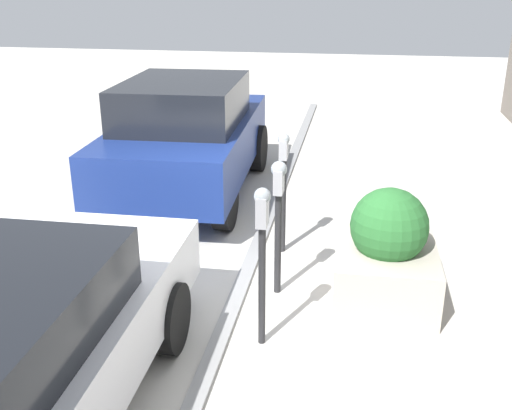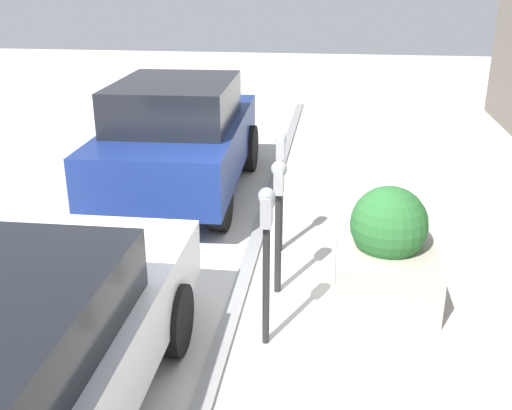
{
  "view_description": "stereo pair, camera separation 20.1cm",
  "coord_description": "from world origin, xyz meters",
  "px_view_note": "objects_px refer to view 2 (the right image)",
  "views": [
    {
      "loc": [
        -5.48,
        -1.02,
        3.09
      ],
      "look_at": [
        0.0,
        -0.08,
        0.94
      ],
      "focal_mm": 42.0,
      "sensor_mm": 36.0,
      "label": 1
    },
    {
      "loc": [
        -5.51,
        -0.82,
        3.09
      ],
      "look_at": [
        0.0,
        -0.08,
        0.94
      ],
      "focal_mm": 42.0,
      "sensor_mm": 36.0,
      "label": 2
    }
  ],
  "objects_px": {
    "parking_meter_nearest": "(266,239)",
    "parked_car_middle": "(179,136)",
    "parking_meter_second": "(279,203)",
    "planter_box": "(386,253)",
    "parking_meter_middle": "(280,178)"
  },
  "relations": [
    {
      "from": "parking_meter_second",
      "to": "planter_box",
      "type": "xyz_separation_m",
      "value": [
        0.05,
        -1.08,
        -0.49
      ]
    },
    {
      "from": "parking_meter_nearest",
      "to": "parked_car_middle",
      "type": "distance_m",
      "value": 4.06
    },
    {
      "from": "parking_meter_middle",
      "to": "parked_car_middle",
      "type": "height_order",
      "value": "parked_car_middle"
    },
    {
      "from": "parking_meter_nearest",
      "to": "parking_meter_middle",
      "type": "bearing_deg",
      "value": 2.02
    },
    {
      "from": "planter_box",
      "to": "parking_meter_second",
      "type": "bearing_deg",
      "value": 92.8
    },
    {
      "from": "parking_meter_middle",
      "to": "planter_box",
      "type": "xyz_separation_m",
      "value": [
        -0.93,
        -1.16,
        -0.42
      ]
    },
    {
      "from": "parking_meter_middle",
      "to": "parked_car_middle",
      "type": "relative_size",
      "value": 0.35
    },
    {
      "from": "parking_meter_middle",
      "to": "planter_box",
      "type": "distance_m",
      "value": 1.55
    },
    {
      "from": "parking_meter_second",
      "to": "planter_box",
      "type": "bearing_deg",
      "value": -87.2
    },
    {
      "from": "parking_meter_nearest",
      "to": "parked_car_middle",
      "type": "height_order",
      "value": "parked_car_middle"
    },
    {
      "from": "parking_meter_nearest",
      "to": "parked_car_middle",
      "type": "relative_size",
      "value": 0.35
    },
    {
      "from": "parking_meter_nearest",
      "to": "parking_meter_second",
      "type": "distance_m",
      "value": 0.94
    },
    {
      "from": "parking_meter_second",
      "to": "planter_box",
      "type": "height_order",
      "value": "parking_meter_second"
    },
    {
      "from": "planter_box",
      "to": "parking_meter_middle",
      "type": "bearing_deg",
      "value": 51.3
    },
    {
      "from": "planter_box",
      "to": "parked_car_middle",
      "type": "height_order",
      "value": "parked_car_middle"
    }
  ]
}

